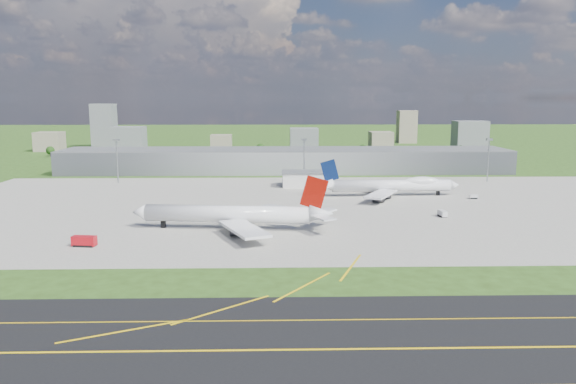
{
  "coord_description": "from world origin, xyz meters",
  "views": [
    {
      "loc": [
        -7.59,
        -214.9,
        49.57
      ],
      "look_at": [
        -1.73,
        26.87,
        9.0
      ],
      "focal_mm": 35.0,
      "sensor_mm": 36.0,
      "label": 1
    }
  ],
  "objects_px": {
    "airliner_blue_quad": "(391,186)",
    "van_white_far": "(474,197)",
    "tug_yellow": "(230,224)",
    "fire_truck": "(84,241)",
    "airliner_red_twin": "(235,215)",
    "van_white_near": "(442,214)"
  },
  "relations": [
    {
      "from": "airliner_blue_quad",
      "to": "van_white_near",
      "type": "relative_size",
      "value": 13.15
    },
    {
      "from": "airliner_red_twin",
      "to": "fire_truck",
      "type": "height_order",
      "value": "airliner_red_twin"
    },
    {
      "from": "airliner_red_twin",
      "to": "van_white_far",
      "type": "bearing_deg",
      "value": -144.57
    },
    {
      "from": "airliner_blue_quad",
      "to": "van_white_far",
      "type": "xyz_separation_m",
      "value": [
        39.29,
        -9.51,
        -4.25
      ]
    },
    {
      "from": "van_white_near",
      "to": "van_white_far",
      "type": "bearing_deg",
      "value": -42.27
    },
    {
      "from": "fire_truck",
      "to": "van_white_far",
      "type": "relative_size",
      "value": 2.06
    },
    {
      "from": "airliner_red_twin",
      "to": "tug_yellow",
      "type": "xyz_separation_m",
      "value": [
        -2.39,
        5.65,
        -4.79
      ]
    },
    {
      "from": "airliner_red_twin",
      "to": "tug_yellow",
      "type": "relative_size",
      "value": 20.73
    },
    {
      "from": "fire_truck",
      "to": "van_white_far",
      "type": "bearing_deg",
      "value": 36.17
    },
    {
      "from": "tug_yellow",
      "to": "van_white_far",
      "type": "distance_m",
      "value": 129.91
    },
    {
      "from": "van_white_near",
      "to": "van_white_far",
      "type": "height_order",
      "value": "van_white_near"
    },
    {
      "from": "airliner_blue_quad",
      "to": "van_white_far",
      "type": "bearing_deg",
      "value": -15.78
    },
    {
      "from": "airliner_red_twin",
      "to": "van_white_far",
      "type": "xyz_separation_m",
      "value": [
        114.26,
        62.83,
        -4.57
      ]
    },
    {
      "from": "airliner_blue_quad",
      "to": "tug_yellow",
      "type": "height_order",
      "value": "airliner_blue_quad"
    },
    {
      "from": "fire_truck",
      "to": "tug_yellow",
      "type": "height_order",
      "value": "fire_truck"
    },
    {
      "from": "airliner_blue_quad",
      "to": "fire_truck",
      "type": "distance_m",
      "value": 157.07
    },
    {
      "from": "airliner_red_twin",
      "to": "van_white_near",
      "type": "xyz_separation_m",
      "value": [
        86.11,
        20.79,
        -4.31
      ]
    },
    {
      "from": "tug_yellow",
      "to": "fire_truck",
      "type": "bearing_deg",
      "value": 177.01
    },
    {
      "from": "airliner_red_twin",
      "to": "airliner_blue_quad",
      "type": "xyz_separation_m",
      "value": [
        74.97,
        72.34,
        -0.32
      ]
    },
    {
      "from": "van_white_near",
      "to": "airliner_red_twin",
      "type": "bearing_deg",
      "value": 95.11
    },
    {
      "from": "fire_truck",
      "to": "van_white_near",
      "type": "bearing_deg",
      "value": 26.5
    },
    {
      "from": "fire_truck",
      "to": "van_white_near",
      "type": "relative_size",
      "value": 1.5
    }
  ]
}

